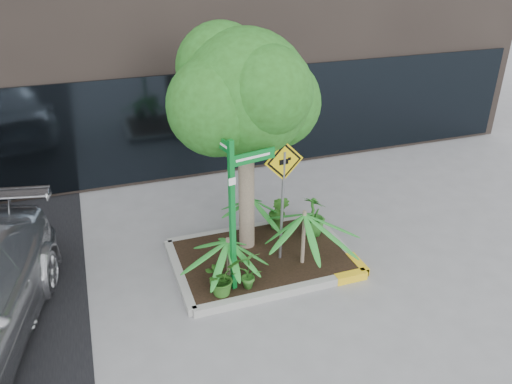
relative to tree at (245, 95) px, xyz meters
name	(u,v)px	position (x,y,z in m)	size (l,w,h in m)	color
ground	(257,272)	(-0.04, -0.75, -3.15)	(80.00, 80.00, 0.00)	gray
planter	(264,257)	(0.19, -0.47, -3.05)	(3.35, 2.36, 0.15)	#9E9E99
tree	(245,95)	(0.00, 0.00, 0.00)	(2.88, 2.55, 4.32)	gray
palm_front	(305,215)	(0.78, -0.93, -1.99)	(1.22, 1.22, 1.35)	gray
palm_left	(228,241)	(-0.65, -0.97, -2.22)	(0.94, 0.94, 1.05)	gray
palm_back	(252,199)	(0.27, 0.44, -2.28)	(0.87, 0.87, 0.97)	gray
shrub_a	(222,277)	(-0.87, -1.30, -2.68)	(0.59, 0.59, 0.65)	#285C1A
shrub_b	(314,215)	(1.40, -0.07, -2.58)	(0.47, 0.47, 0.85)	#286D20
shrub_c	(249,269)	(-0.40, -1.30, -2.63)	(0.39, 0.39, 0.75)	#2C6720
shrub_d	(279,212)	(0.82, 0.36, -2.61)	(0.43, 0.43, 0.78)	#2D681E
street_sign_post	(233,203)	(-0.60, -1.16, -1.39)	(0.94, 0.83, 2.85)	#0B7928
cattle_sign	(283,182)	(0.45, -0.70, -1.40)	(0.73, 0.13, 2.37)	slate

